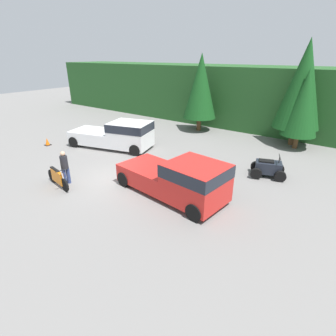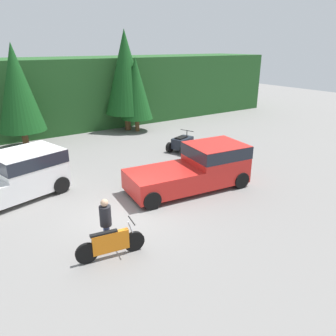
# 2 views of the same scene
# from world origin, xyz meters

# --- Properties ---
(ground_plane) EXTENTS (80.00, 80.00, 0.00)m
(ground_plane) POSITION_xyz_m (0.00, 0.00, 0.00)
(ground_plane) COLOR slate
(hillside_backdrop) EXTENTS (44.00, 6.00, 5.26)m
(hillside_backdrop) POSITION_xyz_m (0.00, 16.00, 2.63)
(hillside_backdrop) COLOR #235123
(hillside_backdrop) RESTS_ON ground_plane
(tree_left) EXTENTS (2.80, 2.80, 6.37)m
(tree_left) POSITION_xyz_m (-1.17, 11.46, 3.75)
(tree_left) COLOR brown
(tree_left) RESTS_ON ground_plane
(tree_mid_left) EXTENTS (3.20, 3.20, 7.28)m
(tree_mid_left) POSITION_xyz_m (6.44, 12.09, 4.28)
(tree_mid_left) COLOR brown
(tree_mid_left) RESTS_ON ground_plane
(tree_mid_right) EXTENTS (2.38, 2.38, 5.42)m
(tree_mid_right) POSITION_xyz_m (6.86, 11.36, 3.18)
(tree_mid_right) COLOR brown
(tree_mid_right) RESTS_ON ground_plane
(pickup_truck_red) EXTENTS (5.72, 2.87, 1.94)m
(pickup_truck_red) POSITION_xyz_m (4.12, 0.54, 1.01)
(pickup_truck_red) COLOR red
(pickup_truck_red) RESTS_ON ground_plane
(pickup_truck_second) EXTENTS (6.34, 3.74, 1.94)m
(pickup_truck_second) POSITION_xyz_m (-3.40, 3.92, 1.01)
(pickup_truck_second) COLOR white
(pickup_truck_second) RESTS_ON ground_plane
(dirt_bike) EXTENTS (2.17, 0.62, 1.13)m
(dirt_bike) POSITION_xyz_m (-1.52, -2.16, 0.47)
(dirt_bike) COLOR black
(dirt_bike) RESTS_ON ground_plane
(quad_atv) EXTENTS (2.12, 1.78, 1.22)m
(quad_atv) POSITION_xyz_m (6.72, 5.36, 0.47)
(quad_atv) COLOR black
(quad_atv) RESTS_ON ground_plane
(rider_person) EXTENTS (0.46, 0.46, 1.78)m
(rider_person) POSITION_xyz_m (-1.45, -1.72, 0.97)
(rider_person) COLOR navy
(rider_person) RESTS_ON ground_plane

